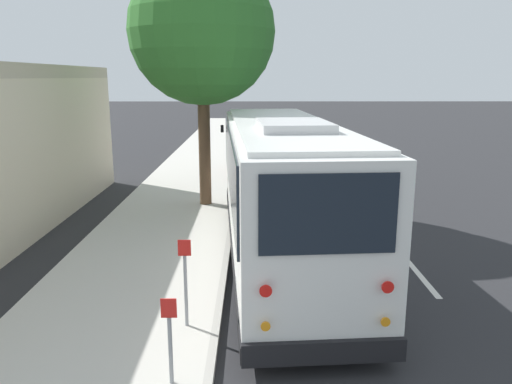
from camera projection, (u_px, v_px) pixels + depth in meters
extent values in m
plane|color=#28282B|center=(307.00, 243.00, 13.48)|extent=(160.00, 160.00, 0.00)
cube|color=beige|center=(155.00, 241.00, 13.44)|extent=(80.00, 3.83, 0.15)
cube|color=#AAA69D|center=(229.00, 241.00, 13.45)|extent=(80.00, 0.14, 0.15)
cube|color=white|center=(281.00, 188.00, 12.06)|extent=(10.43, 3.12, 3.01)
cube|color=black|center=(281.00, 241.00, 12.36)|extent=(10.48, 3.18, 0.28)
cube|color=black|center=(282.00, 161.00, 11.91)|extent=(9.59, 3.15, 1.44)
cube|color=black|center=(262.00, 136.00, 16.93)|extent=(0.18, 2.12, 1.52)
cube|color=black|center=(329.00, 214.00, 6.86)|extent=(0.16, 1.94, 1.15)
cube|color=black|center=(263.00, 115.00, 16.77)|extent=(0.16, 1.74, 0.22)
cube|color=white|center=(282.00, 124.00, 11.71)|extent=(9.78, 2.86, 0.10)
cube|color=silver|center=(294.00, 126.00, 9.90)|extent=(1.98, 1.50, 0.20)
cube|color=black|center=(262.00, 193.00, 17.40)|extent=(0.27, 2.44, 0.36)
cube|color=black|center=(324.00, 352.00, 7.31)|extent=(0.27, 2.44, 0.36)
cylinder|color=red|center=(266.00, 291.00, 6.96)|extent=(0.04, 0.18, 0.18)
cylinder|color=orange|center=(266.00, 326.00, 7.09)|extent=(0.04, 0.14, 0.14)
cylinder|color=red|center=(388.00, 287.00, 7.09)|extent=(0.04, 0.18, 0.18)
cylinder|color=orange|center=(385.00, 322.00, 7.21)|extent=(0.04, 0.14, 0.14)
cube|color=white|center=(239.00, 188.00, 17.35)|extent=(0.06, 0.32, 0.18)
cube|color=white|center=(285.00, 187.00, 17.47)|extent=(0.06, 0.32, 0.18)
cube|color=black|center=(222.00, 129.00, 16.43)|extent=(0.07, 0.10, 0.24)
cylinder|color=black|center=(234.00, 208.00, 15.23)|extent=(0.98, 0.37, 0.96)
cylinder|color=slate|center=(234.00, 208.00, 15.23)|extent=(0.45, 0.35, 0.43)
cylinder|color=black|center=(302.00, 207.00, 15.38)|extent=(0.98, 0.37, 0.96)
cylinder|color=slate|center=(302.00, 207.00, 15.38)|extent=(0.45, 0.35, 0.43)
cylinder|color=black|center=(244.00, 288.00, 9.47)|extent=(0.98, 0.37, 0.96)
cylinder|color=slate|center=(244.00, 288.00, 9.47)|extent=(0.45, 0.35, 0.43)
cylinder|color=black|center=(353.00, 284.00, 9.62)|extent=(0.98, 0.37, 0.96)
cylinder|color=slate|center=(353.00, 284.00, 9.62)|extent=(0.45, 0.35, 0.43)
cube|color=maroon|center=(261.00, 165.00, 22.85)|extent=(4.29, 1.92, 0.60)
cube|color=black|center=(261.00, 153.00, 22.62)|extent=(2.07, 1.57, 0.48)
cube|color=maroon|center=(261.00, 148.00, 22.57)|extent=(1.99, 1.53, 0.05)
cube|color=black|center=(263.00, 161.00, 24.97)|extent=(0.17, 1.65, 0.20)
cube|color=black|center=(259.00, 178.00, 20.83)|extent=(0.17, 1.65, 0.20)
cylinder|color=black|center=(246.00, 163.00, 24.22)|extent=(0.62, 0.23, 0.61)
cylinder|color=slate|center=(246.00, 163.00, 24.22)|extent=(0.28, 0.23, 0.27)
cylinder|color=black|center=(278.00, 163.00, 24.15)|extent=(0.62, 0.23, 0.61)
cylinder|color=slate|center=(278.00, 163.00, 24.15)|extent=(0.28, 0.23, 0.27)
cylinder|color=black|center=(242.00, 173.00, 21.63)|extent=(0.62, 0.23, 0.61)
cylinder|color=slate|center=(242.00, 173.00, 21.63)|extent=(0.28, 0.23, 0.27)
cylinder|color=black|center=(278.00, 174.00, 21.56)|extent=(0.62, 0.23, 0.61)
cylinder|color=slate|center=(278.00, 174.00, 21.56)|extent=(0.28, 0.23, 0.27)
cube|color=silver|center=(263.00, 147.00, 28.34)|extent=(4.08, 1.84, 0.63)
cube|color=black|center=(264.00, 138.00, 28.11)|extent=(1.95, 1.55, 0.48)
cube|color=silver|center=(264.00, 134.00, 28.06)|extent=(1.87, 1.51, 0.05)
cube|color=black|center=(262.00, 146.00, 30.37)|extent=(0.13, 1.68, 0.20)
cube|color=black|center=(265.00, 157.00, 26.41)|extent=(0.13, 1.68, 0.20)
cylinder|color=black|center=(249.00, 147.00, 29.59)|extent=(0.64, 0.22, 0.63)
cylinder|color=slate|center=(249.00, 147.00, 29.59)|extent=(0.29, 0.23, 0.29)
cylinder|color=black|center=(276.00, 147.00, 29.64)|extent=(0.64, 0.22, 0.63)
cylinder|color=slate|center=(276.00, 147.00, 29.64)|extent=(0.29, 0.23, 0.29)
cylinder|color=black|center=(250.00, 154.00, 27.11)|extent=(0.64, 0.22, 0.63)
cylinder|color=slate|center=(250.00, 154.00, 27.11)|extent=(0.29, 0.23, 0.29)
cylinder|color=black|center=(279.00, 153.00, 27.16)|extent=(0.64, 0.22, 0.63)
cylinder|color=slate|center=(279.00, 153.00, 27.16)|extent=(0.29, 0.23, 0.29)
cylinder|color=brown|center=(205.00, 145.00, 16.65)|extent=(0.40, 0.40, 4.02)
sphere|color=#2D6B28|center=(202.00, 31.00, 15.83)|extent=(4.67, 4.67, 4.67)
cylinder|color=gray|center=(171.00, 350.00, 6.97)|extent=(0.06, 0.06, 1.01)
cube|color=red|center=(169.00, 308.00, 6.82)|extent=(0.02, 0.22, 0.28)
cylinder|color=gray|center=(186.00, 291.00, 8.57)|extent=(0.06, 0.06, 1.29)
cube|color=red|center=(184.00, 248.00, 8.39)|extent=(0.02, 0.22, 0.28)
cube|color=#BAAD93|center=(3.00, 70.00, 12.10)|extent=(16.67, 0.30, 0.40)
cube|color=silver|center=(420.00, 276.00, 11.26)|extent=(2.40, 0.14, 0.01)
cube|color=silver|center=(363.00, 208.00, 17.10)|extent=(2.40, 0.14, 0.01)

